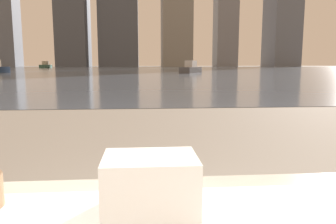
% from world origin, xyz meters
% --- Properties ---
extents(towel_stack, '(0.26, 0.19, 0.16)m').
position_xyz_m(towel_stack, '(-0.05, 0.74, 0.65)').
color(towel_stack, white).
rests_on(towel_stack, bathtub).
extents(harbor_water, '(180.00, 110.00, 0.01)m').
position_xyz_m(harbor_water, '(0.00, 62.00, 0.01)').
color(harbor_water, slate).
rests_on(harbor_water, ground_plane).
extents(harbor_boat_2, '(2.01, 4.50, 1.63)m').
position_xyz_m(harbor_boat_2, '(-23.18, 82.01, 0.59)').
color(harbor_boat_2, '#335647').
rests_on(harbor_boat_2, harbor_water).
extents(harbor_boat_3, '(2.84, 3.62, 1.31)m').
position_xyz_m(harbor_boat_3, '(5.18, 34.67, 0.47)').
color(harbor_boat_3, '#4C4C51').
rests_on(harbor_boat_3, harbor_water).
extents(skyline_tower_1, '(10.06, 13.78, 26.73)m').
position_xyz_m(skyline_tower_1, '(-23.33, 118.00, 13.36)').
color(skyline_tower_1, '#4C515B').
rests_on(skyline_tower_1, ground_plane).
extents(skyline_tower_3, '(10.28, 12.95, 40.44)m').
position_xyz_m(skyline_tower_3, '(12.44, 118.00, 20.22)').
color(skyline_tower_3, gray).
rests_on(skyline_tower_3, ground_plane).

